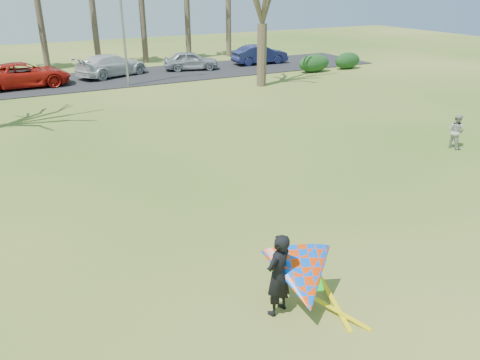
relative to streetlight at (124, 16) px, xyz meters
name	(u,v)px	position (x,y,z in m)	size (l,w,h in m)	color
ground	(274,243)	(-2.16, -22.00, -4.46)	(100.00, 100.00, 0.00)	#225913
parking_strip	(89,81)	(-2.16, 3.00, -4.43)	(46.00, 7.00, 0.06)	black
streetlight	(124,16)	(0.00, 0.00, 0.00)	(2.28, 0.18, 8.00)	gray
hedge_near	(314,63)	(14.01, -1.45, -3.79)	(2.68, 1.21, 1.34)	#153C17
hedge_far	(347,61)	(17.23, -1.51, -3.82)	(2.31, 1.09, 1.28)	#143717
car_2	(24,75)	(-6.30, 2.62, -3.61)	(2.65, 5.74, 1.60)	#AF170E
car_3	(112,65)	(-0.27, 3.82, -3.61)	(2.22, 5.45, 1.58)	silver
car_4	(191,61)	(5.82, 3.57, -3.69)	(1.69, 4.21, 1.43)	#92979E
car_5	(260,54)	(12.06, 3.59, -3.63)	(1.63, 4.68, 1.54)	#171C46
pedestrian_a	(456,131)	(8.69, -18.81, -3.74)	(0.71, 0.55, 1.46)	#A3A29E
kite_flyer	(300,278)	(-3.21, -24.67, -3.60)	(2.13, 2.39, 2.03)	black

